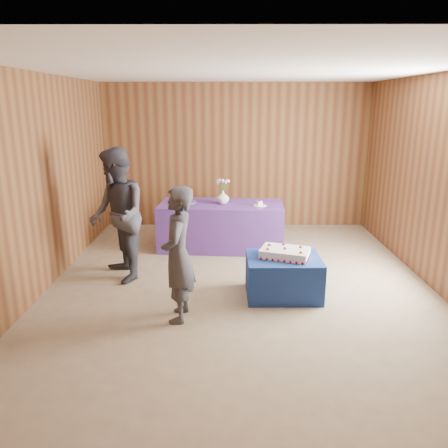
{
  "coord_description": "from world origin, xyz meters",
  "views": [
    {
      "loc": [
        -0.18,
        -5.32,
        2.33
      ],
      "look_at": [
        -0.21,
        0.1,
        0.82
      ],
      "focal_mm": 35.0,
      "sensor_mm": 36.0,
      "label": 1
    }
  ],
  "objects_px": {
    "cake_table": "(283,277)",
    "guest_left": "(178,255)",
    "serving_table": "(221,226)",
    "vase": "(223,197)",
    "guest_right": "(117,216)",
    "sheet_cake": "(285,253)"
  },
  "relations": [
    {
      "from": "cake_table",
      "to": "guest_left",
      "type": "xyz_separation_m",
      "value": [
        -1.23,
        -0.61,
        0.5
      ]
    },
    {
      "from": "serving_table",
      "to": "guest_left",
      "type": "bearing_deg",
      "value": -96.1
    },
    {
      "from": "vase",
      "to": "guest_right",
      "type": "height_order",
      "value": "guest_right"
    },
    {
      "from": "sheet_cake",
      "to": "guest_right",
      "type": "distance_m",
      "value": 2.24
    },
    {
      "from": "sheet_cake",
      "to": "guest_left",
      "type": "relative_size",
      "value": 0.46
    },
    {
      "from": "vase",
      "to": "guest_right",
      "type": "relative_size",
      "value": 0.12
    },
    {
      "from": "cake_table",
      "to": "guest_right",
      "type": "bearing_deg",
      "value": 165.67
    },
    {
      "from": "vase",
      "to": "guest_left",
      "type": "distance_m",
      "value": 2.52
    },
    {
      "from": "cake_table",
      "to": "vase",
      "type": "bearing_deg",
      "value": 111.7
    },
    {
      "from": "serving_table",
      "to": "guest_right",
      "type": "distance_m",
      "value": 1.99
    },
    {
      "from": "sheet_cake",
      "to": "vase",
      "type": "bearing_deg",
      "value": 131.76
    },
    {
      "from": "sheet_cake",
      "to": "cake_table",
      "type": "bearing_deg",
      "value": -97.28
    },
    {
      "from": "guest_left",
      "to": "guest_right",
      "type": "xyz_separation_m",
      "value": [
        -0.92,
        1.13,
        0.14
      ]
    },
    {
      "from": "guest_right",
      "to": "cake_table",
      "type": "bearing_deg",
      "value": 49.54
    },
    {
      "from": "sheet_cake",
      "to": "guest_left",
      "type": "height_order",
      "value": "guest_left"
    },
    {
      "from": "sheet_cake",
      "to": "serving_table",
      "type": "bearing_deg",
      "value": 132.29
    },
    {
      "from": "cake_table",
      "to": "serving_table",
      "type": "distance_m",
      "value": 2.04
    },
    {
      "from": "serving_table",
      "to": "sheet_cake",
      "type": "height_order",
      "value": "serving_table"
    },
    {
      "from": "sheet_cake",
      "to": "vase",
      "type": "height_order",
      "value": "vase"
    },
    {
      "from": "sheet_cake",
      "to": "guest_left",
      "type": "distance_m",
      "value": 1.41
    },
    {
      "from": "cake_table",
      "to": "guest_left",
      "type": "relative_size",
      "value": 0.6
    },
    {
      "from": "serving_table",
      "to": "guest_right",
      "type": "xyz_separation_m",
      "value": [
        -1.36,
        -1.35,
        0.52
      ]
    }
  ]
}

